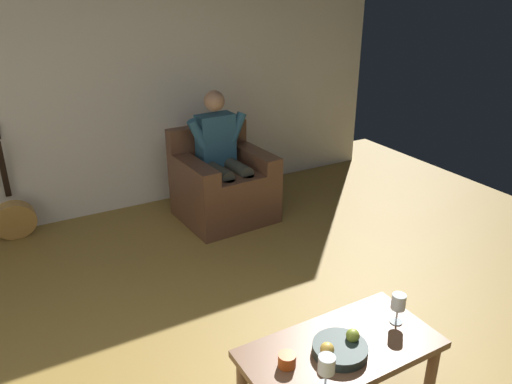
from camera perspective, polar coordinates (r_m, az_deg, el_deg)
The scene contains 9 objects.
wall_back at distance 4.85m, azimuth -17.10°, elevation 12.22°, with size 5.99×0.06×2.58m, color silver.
armchair at distance 4.74m, azimuth -3.84°, elevation 0.72°, with size 0.86×0.81×0.86m.
person_seated at distance 4.62m, azimuth -3.90°, elevation 4.42°, with size 0.61×0.58×1.21m.
coffee_table at distance 2.73m, azimuth 9.72°, elevation -18.09°, with size 1.04×0.52×0.41m.
guitar at distance 4.86m, azimuth -26.18°, elevation -2.47°, with size 0.37×0.29×1.03m.
wine_glass_near at distance 2.83m, azimuth 16.09°, elevation -12.24°, with size 0.08×0.08×0.18m.
wine_glass_far at distance 2.40m, azimuth 8.13°, elevation -19.26°, with size 0.08×0.08×0.17m.
fruit_bowl at distance 2.62m, azimuth 9.65°, elevation -17.32°, with size 0.28×0.28×0.11m.
candle_jar at distance 2.53m, azimuth 3.59°, elevation -18.77°, with size 0.09×0.09×0.07m, color #B34615.
Camera 1 is at (1.02, 1.50, 2.14)m, focal length 34.71 mm.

